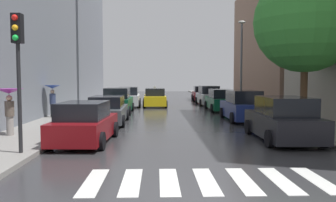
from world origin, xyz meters
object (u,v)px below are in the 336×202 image
(parked_car_right_fourth, at_px, (208,96))
(taxi_midroad, at_px, (155,98))
(parked_car_left_nearest, at_px, (85,124))
(lamp_post_right, at_px, (241,58))
(parked_car_right_nearest, at_px, (283,120))
(traffic_light_left_corner, at_px, (18,52))
(parked_car_right_third, at_px, (221,101))
(pedestrian_foreground, at_px, (9,100))
(parked_car_left_fourth, at_px, (128,97))
(street_tree_right, at_px, (306,22))
(parked_car_left_second, at_px, (108,111))
(parked_car_left_third, at_px, (118,102))
(pedestrian_by_kerb, at_px, (53,94))
(parked_car_right_second, at_px, (243,107))
(parked_car_right_fifth, at_px, (202,94))

(parked_car_right_fourth, relative_size, taxi_midroad, 0.98)
(parked_car_left_nearest, height_order, lamp_post_right, lamp_post_right)
(parked_car_right_nearest, distance_m, traffic_light_left_corner, 9.97)
(parked_car_right_third, height_order, lamp_post_right, lamp_post_right)
(parked_car_right_third, distance_m, pedestrian_foreground, 16.21)
(parked_car_left_fourth, xyz_separation_m, parked_car_right_nearest, (7.55, -16.94, 0.01))
(parked_car_right_third, relative_size, street_tree_right, 0.60)
(parked_car_left_second, xyz_separation_m, parked_car_right_third, (7.60, 7.36, 0.05))
(street_tree_right, bearing_deg, taxi_midroad, 120.81)
(parked_car_left_nearest, bearing_deg, parked_car_left_fourth, 2.02)
(parked_car_left_third, xyz_separation_m, parked_car_right_third, (7.70, 1.77, -0.07))
(parked_car_right_fourth, height_order, traffic_light_left_corner, traffic_light_left_corner)
(parked_car_left_second, xyz_separation_m, pedestrian_by_kerb, (-3.60, 2.06, 0.80))
(parked_car_left_third, relative_size, parked_car_right_nearest, 1.01)
(parked_car_left_second, xyz_separation_m, lamp_post_right, (9.41, 8.30, 3.40))
(parked_car_left_second, height_order, parked_car_right_second, parked_car_right_second)
(parked_car_left_fourth, xyz_separation_m, parked_car_right_fourth, (7.41, 1.62, 0.03))
(taxi_midroad, xyz_separation_m, lamp_post_right, (6.91, -3.07, 3.36))
(parked_car_left_second, distance_m, taxi_midroad, 11.64)
(parked_car_left_fourth, distance_m, parked_car_right_nearest, 18.55)
(taxi_midroad, height_order, pedestrian_by_kerb, pedestrian_by_kerb)
(parked_car_left_fourth, height_order, lamp_post_right, lamp_post_right)
(parked_car_left_second, height_order, street_tree_right, street_tree_right)
(taxi_midroad, distance_m, traffic_light_left_corner, 19.88)
(parked_car_left_nearest, relative_size, parked_car_right_fifth, 0.88)
(pedestrian_foreground, bearing_deg, taxi_midroad, -123.20)
(parked_car_left_fourth, xyz_separation_m, taxi_midroad, (2.34, -0.30, -0.04))
(parked_car_left_nearest, bearing_deg, lamp_post_right, -31.54)
(parked_car_right_third, height_order, parked_car_right_fifth, parked_car_right_third)
(parked_car_left_second, distance_m, parked_car_right_second, 7.81)
(parked_car_right_nearest, distance_m, parked_car_right_fifth, 24.49)
(parked_car_right_second, height_order, parked_car_right_third, parked_car_right_second)
(parked_car_left_nearest, relative_size, pedestrian_foreground, 2.20)
(parked_car_left_fourth, relative_size, parked_car_right_nearest, 1.05)
(parked_car_right_second, height_order, pedestrian_foreground, pedestrian_foreground)
(pedestrian_by_kerb, relative_size, traffic_light_left_corner, 0.45)
(parked_car_right_nearest, xyz_separation_m, parked_car_right_third, (-0.10, 12.64, -0.04))
(parked_car_left_nearest, distance_m, street_tree_right, 11.96)
(parked_car_right_fifth, bearing_deg, parked_car_right_second, -177.28)
(parked_car_left_second, relative_size, pedestrian_by_kerb, 2.40)
(parked_car_left_second, height_order, pedestrian_foreground, pedestrian_foreground)
(parked_car_left_second, height_order, traffic_light_left_corner, traffic_light_left_corner)
(parked_car_left_third, relative_size, parked_car_right_fifth, 0.96)
(parked_car_right_nearest, height_order, parked_car_right_third, parked_car_right_nearest)
(parked_car_right_fifth, bearing_deg, parked_car_right_fourth, -178.92)
(parked_car_left_third, bearing_deg, parked_car_left_fourth, -2.31)
(parked_car_right_fourth, height_order, taxi_midroad, taxi_midroad)
(parked_car_left_second, xyz_separation_m, street_tree_right, (10.18, -1.51, 4.62))
(parked_car_left_fourth, xyz_separation_m, pedestrian_by_kerb, (-3.76, -9.61, 0.71))
(parked_car_right_second, relative_size, parked_car_right_fifth, 0.95)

